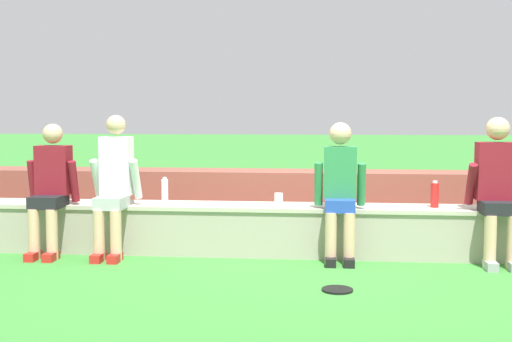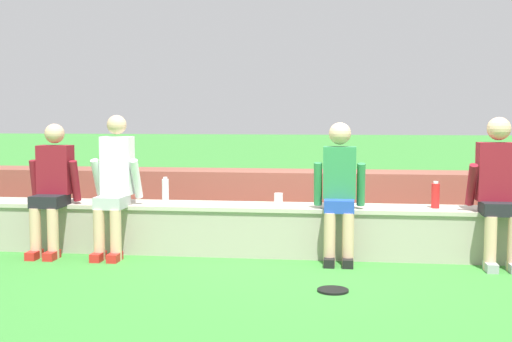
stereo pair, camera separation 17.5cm
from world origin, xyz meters
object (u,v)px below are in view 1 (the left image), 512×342
Objects in this scene: person_left_of_center at (50,186)px; person_center at (114,183)px; person_far_right at (498,186)px; water_bottle_center_gap at (165,191)px; frisbee at (337,290)px; water_bottle_mid_left at (435,195)px; plastic_cup_left_end at (279,199)px; person_right_of_center at (340,188)px.

person_left_of_center is 0.65m from person_center.
person_far_right is 5.11× the size of water_bottle_center_gap.
water_bottle_center_gap is 2.29m from frisbee.
person_far_right is 5.27× the size of water_bottle_mid_left.
person_center is 5.58× the size of frisbee.
person_left_of_center is 5.01× the size of water_bottle_mid_left.
frisbee is (2.84, -1.07, -0.69)m from person_left_of_center.
plastic_cup_left_end is at bearing 113.42° from frisbee.
person_far_right is 5.51× the size of frisbee.
water_bottle_mid_left is at bearing 155.42° from person_far_right.
person_left_of_center reaches higher than water_bottle_center_gap.
person_left_of_center is at bearing -179.68° from person_far_right.
water_bottle_mid_left is at bearing -0.12° from water_bottle_center_gap.
water_bottle_center_gap is at bearing 172.04° from person_right_of_center.
person_right_of_center reaches higher than frisbee.
water_bottle_mid_left is 2.07× the size of plastic_cup_left_end.
plastic_cup_left_end is (-0.61, 0.21, -0.15)m from person_right_of_center.
water_bottle_center_gap is at bearing 14.06° from person_left_of_center.
person_left_of_center is 0.95× the size of person_far_right.
person_center is 2.24m from person_right_of_center.
plastic_cup_left_end is at bearing -178.68° from water_bottle_mid_left.
person_far_right is at bearing 0.32° from person_left_of_center.
person_far_right is 10.93× the size of plastic_cup_left_end.
water_bottle_center_gap is 1.08× the size of frisbee.
person_center is at bearing -175.50° from water_bottle_mid_left.
water_bottle_mid_left reaches higher than frisbee.
person_center reaches higher than water_bottle_mid_left.
water_bottle_mid_left is at bearing 4.05° from person_left_of_center.
person_left_of_center is at bearing -165.94° from water_bottle_center_gap.
frisbee is (0.57, -1.30, -0.56)m from plastic_cup_left_end.
person_center reaches higher than person_right_of_center.
plastic_cup_left_end reaches higher than frisbee.
person_center is 5.34× the size of water_bottle_mid_left.
person_left_of_center is 1.14m from water_bottle_center_gap.
person_far_right reaches higher than plastic_cup_left_end.
person_far_right is (4.36, 0.02, 0.05)m from person_left_of_center.
person_left_of_center is 4.36m from person_far_right.
person_far_right reaches higher than water_bottle_mid_left.
person_center is at bearing -172.53° from plastic_cup_left_end.
person_right_of_center is 10.51× the size of plastic_cup_left_end.
person_left_of_center is at bearing 159.40° from frisbee.
person_left_of_center is 3.83m from water_bottle_mid_left.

